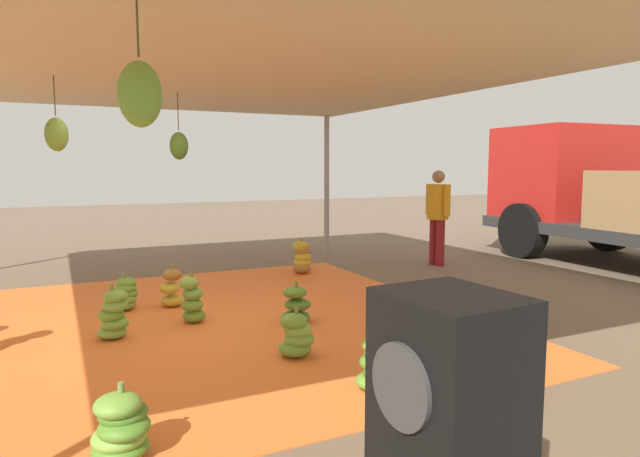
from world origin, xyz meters
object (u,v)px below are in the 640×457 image
banana_bunch_0 (473,342)px  banana_bunch_3 (425,309)px  banana_bunch_4 (171,289)px  banana_bunch_8 (375,365)px  speaker_stack (447,454)px  banana_bunch_12 (192,301)px  banana_bunch_11 (302,258)px  banana_bunch_2 (121,428)px  banana_bunch_9 (297,336)px  banana_bunch_6 (296,306)px  banana_bunch_10 (114,316)px  worker_1 (438,210)px  banana_bunch_1 (125,295)px

banana_bunch_0 → banana_bunch_3: banana_bunch_0 is taller
banana_bunch_4 → banana_bunch_8: bearing=15.9°
speaker_stack → banana_bunch_12: bearing=-179.9°
banana_bunch_11 → speaker_stack: bearing=-19.3°
banana_bunch_2 → banana_bunch_9: 1.93m
banana_bunch_2 → banana_bunch_12: 2.74m
banana_bunch_12 → banana_bunch_8: bearing=19.2°
banana_bunch_6 → banana_bunch_12: bearing=-115.3°
banana_bunch_6 → banana_bunch_12: (-0.47, -0.99, 0.06)m
banana_bunch_10 → banana_bunch_11: 3.67m
banana_bunch_11 → banana_bunch_8: bearing=-17.1°
banana_bunch_8 → worker_1: worker_1 is taller
banana_bunch_4 → banana_bunch_11: bearing=118.2°
banana_bunch_8 → banana_bunch_12: size_ratio=0.84×
banana_bunch_3 → banana_bunch_10: banana_bunch_10 is taller
banana_bunch_6 → banana_bunch_12: size_ratio=0.80×
banana_bunch_3 → banana_bunch_10: bearing=-108.0°
banana_bunch_4 → banana_bunch_6: 1.64m
banana_bunch_2 → banana_bunch_12: banana_bunch_12 is taller
banana_bunch_4 → worker_1: size_ratio=0.31×
banana_bunch_10 → banana_bunch_12: 0.83m
banana_bunch_1 → banana_bunch_10: (1.07, -0.22, 0.04)m
banana_bunch_2 → banana_bunch_1: bearing=173.3°
banana_bunch_1 → speaker_stack: speaker_stack is taller
banana_bunch_2 → banana_bunch_12: (-2.55, 0.98, 0.05)m
banana_bunch_0 → banana_bunch_3: 1.21m
worker_1 → speaker_stack: 7.38m
banana_bunch_2 → banana_bunch_11: banana_bunch_11 is taller
banana_bunch_0 → banana_bunch_11: (-4.29, 0.38, 0.02)m
banana_bunch_6 → banana_bunch_11: (-2.44, 1.16, 0.07)m
banana_bunch_4 → banana_bunch_10: 1.23m
banana_bunch_1 → banana_bunch_12: bearing=34.2°
banana_bunch_4 → banana_bunch_6: bearing=40.6°
banana_bunch_1 → banana_bunch_9: bearing=27.0°
banana_bunch_4 → banana_bunch_12: size_ratio=0.91×
banana_bunch_11 → worker_1: bearing=83.0°
banana_bunch_2 → banana_bunch_8: 1.81m
banana_bunch_4 → banana_bunch_10: (0.99, -0.73, 0.01)m
banana_bunch_3 → banana_bunch_11: 3.14m
banana_bunch_8 → worker_1: 5.51m
banana_bunch_2 → banana_bunch_10: bearing=175.6°
banana_bunch_2 → banana_bunch_8: (-0.20, 1.80, 0.01)m
banana_bunch_3 → banana_bunch_12: banana_bunch_12 is taller
banana_bunch_1 → banana_bunch_6: bearing=49.9°
banana_bunch_10 → banana_bunch_3: bearing=72.0°
banana_bunch_11 → banana_bunch_10: bearing=-53.5°
banana_bunch_8 → banana_bunch_0: bearing=91.9°
banana_bunch_1 → banana_bunch_11: 2.95m
banana_bunch_0 → banana_bunch_4: banana_bunch_0 is taller
banana_bunch_1 → banana_bunch_2: size_ratio=0.94×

